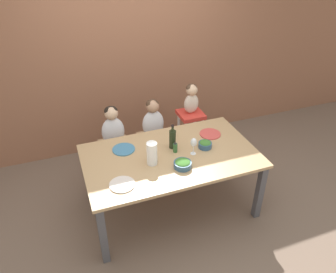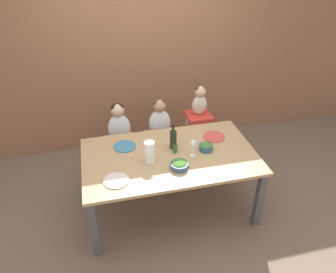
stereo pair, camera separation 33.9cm
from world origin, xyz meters
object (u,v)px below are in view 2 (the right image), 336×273
object	(u,v)px
chair_right_highchair	(198,126)
dinner_plate_back_left	(125,146)
chair_far_center	(160,141)
chair_far_left	(121,146)
person_child_center	(160,118)
paper_towel_roll	(150,152)
wine_bottle	(173,139)
dinner_plate_front_left	(116,181)
wine_glass_near	(193,145)
salad_bowl_large	(179,165)
person_baby_right	(200,98)
dinner_plate_back_right	(214,137)
person_child_left	(119,123)
salad_bowl_small	(206,147)

from	to	relation	value
chair_right_highchair	dinner_plate_back_left	bearing A→B (deg)	-152.54
chair_far_center	dinner_plate_back_left	size ratio (longest dim) A/B	1.95
chair_far_left	person_child_center	xyz separation A→B (m)	(0.51, 0.00, 0.35)
paper_towel_roll	wine_bottle	bearing A→B (deg)	33.57
wine_bottle	dinner_plate_front_left	distance (m)	0.78
wine_bottle	wine_glass_near	bearing A→B (deg)	-48.44
wine_bottle	salad_bowl_large	bearing A→B (deg)	-94.73
chair_right_highchair	wine_bottle	bearing A→B (deg)	-127.40
dinner_plate_front_left	dinner_plate_back_left	world-z (taller)	same
chair_far_center	paper_towel_roll	distance (m)	1.03
chair_far_left	dinner_plate_front_left	distance (m)	1.15
person_baby_right	wine_glass_near	xyz separation A→B (m)	(-0.35, -0.86, -0.08)
chair_far_center	dinner_plate_back_right	bearing A→B (deg)	-48.65
chair_far_center	dinner_plate_front_left	world-z (taller)	dinner_plate_front_left
person_child_left	wine_bottle	size ratio (longest dim) A/B	1.85
paper_towel_roll	salad_bowl_small	xyz separation A→B (m)	(0.62, 0.08, -0.08)
wine_bottle	salad_bowl_small	xyz separation A→B (m)	(0.33, -0.12, -0.07)
person_child_center	dinner_plate_back_right	size ratio (longest dim) A/B	2.16
chair_right_highchair	paper_towel_roll	size ratio (longest dim) A/B	2.95
chair_right_highchair	person_baby_right	bearing A→B (deg)	90.00
salad_bowl_large	paper_towel_roll	bearing A→B (deg)	148.51
paper_towel_roll	salad_bowl_large	size ratio (longest dim) A/B	1.38
dinner_plate_back_left	person_child_center	bearing A→B (deg)	46.51
wine_bottle	dinner_plate_front_left	world-z (taller)	wine_bottle
person_baby_right	paper_towel_roll	size ratio (longest dim) A/B	1.60
paper_towel_roll	dinner_plate_front_left	world-z (taller)	paper_towel_roll
person_child_center	wine_bottle	size ratio (longest dim) A/B	1.85
person_baby_right	dinner_plate_back_right	size ratio (longest dim) A/B	1.63
person_baby_right	wine_bottle	distance (m)	0.85
chair_far_left	dinner_plate_front_left	xyz separation A→B (m)	(-0.14, -1.08, 0.35)
wine_glass_near	paper_towel_roll	bearing A→B (deg)	-178.59
chair_far_left	person_child_left	size ratio (longest dim) A/B	0.91
dinner_plate_front_left	chair_far_left	bearing A→B (deg)	82.43
salad_bowl_large	salad_bowl_small	world-z (taller)	same
chair_far_center	person_baby_right	xyz separation A→B (m)	(0.52, 0.00, 0.56)
salad_bowl_large	person_child_center	bearing A→B (deg)	88.54
person_baby_right	wine_glass_near	world-z (taller)	person_baby_right
person_baby_right	wine_bottle	world-z (taller)	person_baby_right
person_baby_right	dinner_plate_back_left	size ratio (longest dim) A/B	1.63
chair_far_center	dinner_plate_back_right	xyz separation A→B (m)	(0.50, -0.57, 0.35)
person_child_left	person_baby_right	xyz separation A→B (m)	(1.02, 0.00, 0.21)
person_child_left	dinner_plate_front_left	distance (m)	1.09
chair_far_left	chair_right_highchair	xyz separation A→B (m)	(1.02, 0.00, 0.16)
chair_far_center	dinner_plate_back_left	distance (m)	0.81
wine_glass_near	dinner_plate_front_left	distance (m)	0.86
chair_right_highchair	paper_towel_roll	world-z (taller)	paper_towel_roll
chair_far_center	dinner_plate_back_right	size ratio (longest dim) A/B	1.95
chair_right_highchair	person_child_left	distance (m)	1.04
paper_towel_roll	dinner_plate_back_right	bearing A→B (deg)	20.10
wine_glass_near	dinner_plate_back_left	size ratio (longest dim) A/B	0.79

